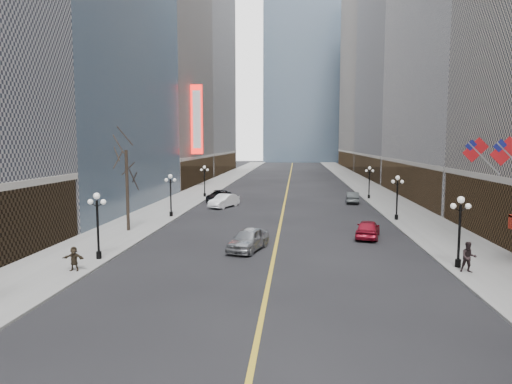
% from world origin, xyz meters
% --- Properties ---
extents(sidewalk_east, '(6.00, 230.00, 0.15)m').
position_xyz_m(sidewalk_east, '(14.00, 70.00, 0.07)').
color(sidewalk_east, gray).
rests_on(sidewalk_east, ground).
extents(sidewalk_west, '(6.00, 230.00, 0.15)m').
position_xyz_m(sidewalk_west, '(-14.00, 70.00, 0.07)').
color(sidewalk_west, gray).
rests_on(sidewalk_west, ground).
extents(lane_line, '(0.25, 200.00, 0.02)m').
position_xyz_m(lane_line, '(0.00, 80.00, 0.01)').
color(lane_line, gold).
rests_on(lane_line, ground).
extents(bldg_east_c, '(26.60, 40.60, 48.80)m').
position_xyz_m(bldg_east_c, '(29.88, 106.00, 24.18)').
color(bldg_east_c, gray).
rests_on(bldg_east_c, ground).
extents(bldg_east_d, '(26.60, 46.60, 62.80)m').
position_xyz_m(bldg_east_d, '(29.90, 149.00, 31.17)').
color(bldg_east_d, '#A59788').
rests_on(bldg_east_d, ground).
extents(bldg_west_c, '(26.60, 30.60, 50.80)m').
position_xyz_m(bldg_west_c, '(-29.88, 87.00, 25.19)').
color(bldg_west_c, '#A59788').
rests_on(bldg_west_c, ground).
extents(bldg_west_d, '(26.60, 38.60, 72.80)m').
position_xyz_m(bldg_west_d, '(-29.92, 121.00, 36.17)').
color(bldg_west_d, beige).
rests_on(bldg_west_d, ground).
extents(streetlamp_east_1, '(1.26, 0.44, 4.52)m').
position_xyz_m(streetlamp_east_1, '(11.80, 30.00, 2.90)').
color(streetlamp_east_1, black).
rests_on(streetlamp_east_1, sidewalk_east).
extents(streetlamp_east_2, '(1.26, 0.44, 4.52)m').
position_xyz_m(streetlamp_east_2, '(11.80, 48.00, 2.90)').
color(streetlamp_east_2, black).
rests_on(streetlamp_east_2, sidewalk_east).
extents(streetlamp_east_3, '(1.26, 0.44, 4.52)m').
position_xyz_m(streetlamp_east_3, '(11.80, 66.00, 2.90)').
color(streetlamp_east_3, black).
rests_on(streetlamp_east_3, sidewalk_east).
extents(streetlamp_west_1, '(1.26, 0.44, 4.52)m').
position_xyz_m(streetlamp_west_1, '(-11.80, 30.00, 2.90)').
color(streetlamp_west_1, black).
rests_on(streetlamp_west_1, sidewalk_west).
extents(streetlamp_west_2, '(1.26, 0.44, 4.52)m').
position_xyz_m(streetlamp_west_2, '(-11.80, 48.00, 2.90)').
color(streetlamp_west_2, black).
rests_on(streetlamp_west_2, sidewalk_west).
extents(streetlamp_west_3, '(1.26, 0.44, 4.52)m').
position_xyz_m(streetlamp_west_3, '(-11.80, 66.00, 2.90)').
color(streetlamp_west_3, black).
rests_on(streetlamp_west_3, sidewalk_west).
extents(flag_4, '(2.87, 0.12, 2.87)m').
position_xyz_m(flag_4, '(15.31, 32.00, 7.29)').
color(flag_4, '#B2B2B7').
rests_on(flag_4, ground).
extents(flag_5, '(2.87, 0.12, 2.87)m').
position_xyz_m(flag_5, '(15.31, 37.00, 7.29)').
color(flag_5, '#B2B2B7').
rests_on(flag_5, ground).
extents(theatre_marquee, '(2.00, 0.55, 12.00)m').
position_xyz_m(theatre_marquee, '(-15.88, 80.00, 12.00)').
color(theatre_marquee, red).
rests_on(theatre_marquee, ground).
extents(tree_west_far, '(3.60, 3.60, 7.92)m').
position_xyz_m(tree_west_far, '(-13.50, 40.00, 6.24)').
color(tree_west_far, '#2D231C').
rests_on(tree_west_far, sidewalk_west).
extents(car_nb_near, '(3.23, 5.22, 1.66)m').
position_xyz_m(car_nb_near, '(-2.00, 33.93, 0.83)').
color(car_nb_near, '#979A9E').
rests_on(car_nb_near, ground).
extents(car_nb_mid, '(3.52, 5.24, 1.63)m').
position_xyz_m(car_nb_mid, '(-7.39, 56.20, 0.82)').
color(car_nb_mid, white).
rests_on(car_nb_mid, ground).
extents(car_nb_far, '(2.94, 5.73, 1.55)m').
position_xyz_m(car_nb_far, '(-9.00, 61.73, 0.77)').
color(car_nb_far, black).
rests_on(car_nb_far, ground).
extents(car_sb_mid, '(2.80, 4.86, 1.56)m').
position_xyz_m(car_sb_mid, '(7.57, 39.20, 0.78)').
color(car_sb_mid, maroon).
rests_on(car_sb_mid, ground).
extents(car_sb_far, '(1.96, 4.62, 1.48)m').
position_xyz_m(car_sb_far, '(9.00, 61.80, 0.74)').
color(car_sb_far, '#414647').
rests_on(car_sb_far, ground).
extents(ped_east_walk, '(0.95, 0.58, 1.88)m').
position_xyz_m(ped_east_walk, '(11.99, 28.81, 1.09)').
color(ped_east_walk, black).
rests_on(ped_east_walk, sidewalk_east).
extents(ped_west_far, '(1.41, 0.44, 1.51)m').
position_xyz_m(ped_west_far, '(-12.05, 27.05, 0.91)').
color(ped_west_far, black).
rests_on(ped_west_far, sidewalk_west).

